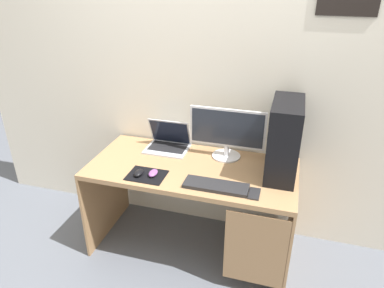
{
  "coord_description": "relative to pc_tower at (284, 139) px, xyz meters",
  "views": [
    {
      "loc": [
        0.62,
        -2.1,
        1.99
      ],
      "look_at": [
        0.0,
        0.0,
        0.91
      ],
      "focal_mm": 32.82,
      "sensor_mm": 36.0,
      "label": 1
    }
  ],
  "objects": [
    {
      "name": "ground_plane",
      "position": [
        -0.61,
        -0.09,
        -0.99
      ],
      "size": [
        8.0,
        8.0,
        0.0
      ],
      "primitive_type": "plane",
      "color": "slate"
    },
    {
      "name": "wall_back",
      "position": [
        -0.61,
        0.3,
        0.31
      ],
      "size": [
        4.0,
        0.05,
        2.6
      ],
      "color": "beige",
      "rests_on": "ground_plane"
    },
    {
      "name": "desk",
      "position": [
        -0.6,
        -0.1,
        -0.4
      ],
      "size": [
        1.48,
        0.7,
        0.73
      ],
      "color": "#A37A51",
      "rests_on": "ground_plane"
    },
    {
      "name": "pc_tower",
      "position": [
        0.0,
        0.0,
        0.0
      ],
      "size": [
        0.2,
        0.44,
        0.52
      ],
      "primitive_type": "cube",
      "color": "black",
      "rests_on": "desk"
    },
    {
      "name": "monitor",
      "position": [
        -0.41,
        0.12,
        -0.06
      ],
      "size": [
        0.56,
        0.21,
        0.39
      ],
      "color": "silver",
      "rests_on": "desk"
    },
    {
      "name": "laptop",
      "position": [
        -0.88,
        0.14,
        -0.21
      ],
      "size": [
        0.33,
        0.25,
        0.23
      ],
      "color": "#B7BCC6",
      "rests_on": "desk"
    },
    {
      "name": "keyboard",
      "position": [
        -0.39,
        -0.31,
        -0.25
      ],
      "size": [
        0.42,
        0.14,
        0.02
      ],
      "primitive_type": "cube",
      "color": "#232326",
      "rests_on": "desk"
    },
    {
      "name": "mousepad",
      "position": [
        -0.88,
        -0.3,
        -0.26
      ],
      "size": [
        0.26,
        0.2,
        0.0
      ],
      "primitive_type": "cube",
      "color": "black",
      "rests_on": "desk"
    },
    {
      "name": "mouse_left",
      "position": [
        -0.83,
        -0.29,
        -0.24
      ],
      "size": [
        0.06,
        0.1,
        0.03
      ],
      "primitive_type": "ellipsoid",
      "color": "#8C4C99",
      "rests_on": "mousepad"
    },
    {
      "name": "mouse_right",
      "position": [
        -0.93,
        -0.31,
        -0.24
      ],
      "size": [
        0.06,
        0.1,
        0.03
      ],
      "primitive_type": "ellipsoid",
      "color": "black",
      "rests_on": "mousepad"
    },
    {
      "name": "cell_phone",
      "position": [
        -0.14,
        -0.32,
        -0.25
      ],
      "size": [
        0.07,
        0.13,
        0.01
      ],
      "primitive_type": "cube",
      "color": "#232326",
      "rests_on": "desk"
    }
  ]
}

